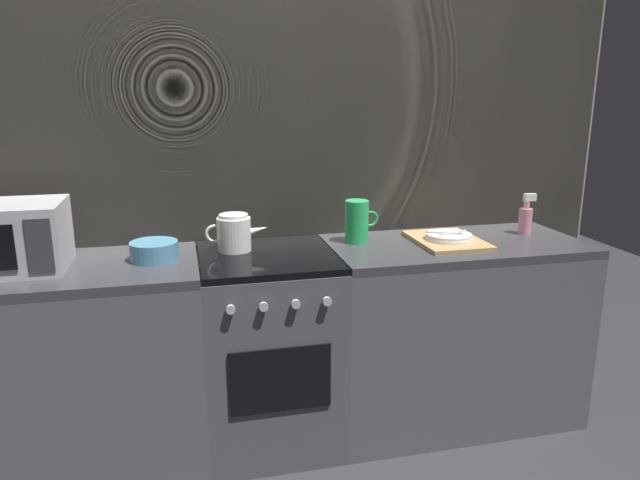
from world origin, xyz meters
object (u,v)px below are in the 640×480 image
(stove_unit, at_px, (269,349))
(spray_bottle, at_px, (526,218))
(dish_pile, at_px, (447,239))
(kettle, at_px, (234,233))
(microwave, at_px, (3,237))
(pitcher, at_px, (357,222))
(mixing_bowl, at_px, (154,251))

(stove_unit, xyz_separation_m, spray_bottle, (1.30, 0.07, 0.53))
(stove_unit, distance_m, dish_pile, 0.97)
(stove_unit, bearing_deg, kettle, 143.93)
(microwave, height_order, kettle, microwave)
(pitcher, relative_size, spray_bottle, 0.99)
(microwave, distance_m, pitcher, 1.49)
(microwave, height_order, pitcher, microwave)
(kettle, xyz_separation_m, mixing_bowl, (-0.34, -0.07, -0.04))
(kettle, xyz_separation_m, pitcher, (0.57, 0.01, 0.02))
(dish_pile, distance_m, spray_bottle, 0.46)
(microwave, bearing_deg, mixing_bowl, 0.89)
(pitcher, height_order, dish_pile, pitcher)
(stove_unit, distance_m, microwave, 1.20)
(mixing_bowl, relative_size, spray_bottle, 0.99)
(microwave, bearing_deg, stove_unit, -0.82)
(stove_unit, height_order, microwave, microwave)
(mixing_bowl, xyz_separation_m, spray_bottle, (1.78, 0.04, 0.04))
(kettle, relative_size, spray_bottle, 1.40)
(microwave, distance_m, spray_bottle, 2.35)
(mixing_bowl, distance_m, pitcher, 0.92)
(microwave, distance_m, dish_pile, 1.90)
(stove_unit, relative_size, pitcher, 4.50)
(dish_pile, height_order, spray_bottle, spray_bottle)
(dish_pile, bearing_deg, microwave, 179.43)
(stove_unit, height_order, dish_pile, dish_pile)
(microwave, height_order, spray_bottle, microwave)
(spray_bottle, bearing_deg, mixing_bowl, -178.57)
(mixing_bowl, bearing_deg, spray_bottle, 1.43)
(mixing_bowl, height_order, pitcher, pitcher)
(stove_unit, height_order, kettle, kettle)
(pitcher, xyz_separation_m, spray_bottle, (0.86, -0.04, -0.02))
(stove_unit, xyz_separation_m, mixing_bowl, (-0.48, 0.02, 0.49))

